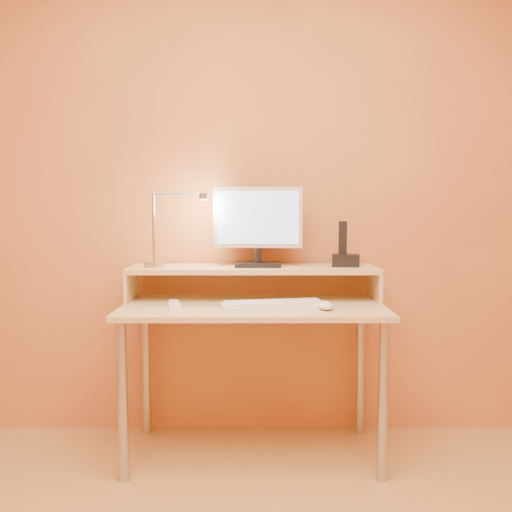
{
  "coord_description": "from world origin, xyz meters",
  "views": [
    {
      "loc": [
        0.01,
        -1.31,
        1.16
      ],
      "look_at": [
        0.01,
        1.13,
        0.95
      ],
      "focal_mm": 38.32,
      "sensor_mm": 36.0,
      "label": 1
    }
  ],
  "objects_px": {
    "keyboard": "(273,306)",
    "remote_control": "(174,305)",
    "monitor_panel": "(258,217)",
    "mouse": "(325,305)",
    "lamp_base": "(154,264)",
    "phone_dock": "(346,260)"
  },
  "relations": [
    {
      "from": "monitor_panel",
      "to": "keyboard",
      "type": "bearing_deg",
      "value": -70.49
    },
    {
      "from": "monitor_panel",
      "to": "remote_control",
      "type": "distance_m",
      "value": 0.59
    },
    {
      "from": "lamp_base",
      "to": "mouse",
      "type": "relative_size",
      "value": 0.89
    },
    {
      "from": "mouse",
      "to": "phone_dock",
      "type": "bearing_deg",
      "value": 59.56
    },
    {
      "from": "phone_dock",
      "to": "remote_control",
      "type": "xyz_separation_m",
      "value": [
        -0.8,
        -0.23,
        -0.18
      ]
    },
    {
      "from": "lamp_base",
      "to": "monitor_panel",
      "type": "bearing_deg",
      "value": 4.59
    },
    {
      "from": "monitor_panel",
      "to": "keyboard",
      "type": "distance_m",
      "value": 0.47
    },
    {
      "from": "lamp_base",
      "to": "mouse",
      "type": "distance_m",
      "value": 0.85
    },
    {
      "from": "keyboard",
      "to": "remote_control",
      "type": "bearing_deg",
      "value": 165.84
    },
    {
      "from": "lamp_base",
      "to": "mouse",
      "type": "bearing_deg",
      "value": -17.85
    },
    {
      "from": "mouse",
      "to": "remote_control",
      "type": "relative_size",
      "value": 0.63
    },
    {
      "from": "lamp_base",
      "to": "remote_control",
      "type": "distance_m",
      "value": 0.28
    },
    {
      "from": "monitor_panel",
      "to": "mouse",
      "type": "relative_size",
      "value": 3.82
    },
    {
      "from": "phone_dock",
      "to": "keyboard",
      "type": "distance_m",
      "value": 0.48
    },
    {
      "from": "mouse",
      "to": "remote_control",
      "type": "bearing_deg",
      "value": 169.76
    },
    {
      "from": "keyboard",
      "to": "mouse",
      "type": "relative_size",
      "value": 4.03
    },
    {
      "from": "monitor_panel",
      "to": "mouse",
      "type": "xyz_separation_m",
      "value": [
        0.29,
        -0.3,
        -0.38
      ]
    },
    {
      "from": "keyboard",
      "to": "mouse",
      "type": "height_order",
      "value": "mouse"
    },
    {
      "from": "monitor_panel",
      "to": "lamp_base",
      "type": "height_order",
      "value": "monitor_panel"
    },
    {
      "from": "keyboard",
      "to": "monitor_panel",
      "type": "bearing_deg",
      "value": 93.87
    },
    {
      "from": "phone_dock",
      "to": "keyboard",
      "type": "xyz_separation_m",
      "value": [
        -0.36,
        -0.26,
        -0.18
      ]
    },
    {
      "from": "monitor_panel",
      "to": "remote_control",
      "type": "bearing_deg",
      "value": -142.55
    }
  ]
}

